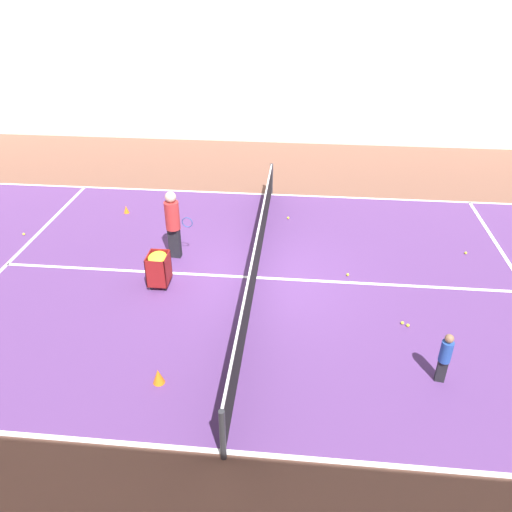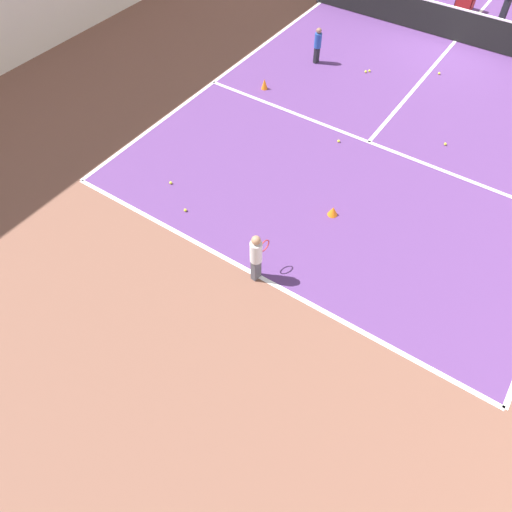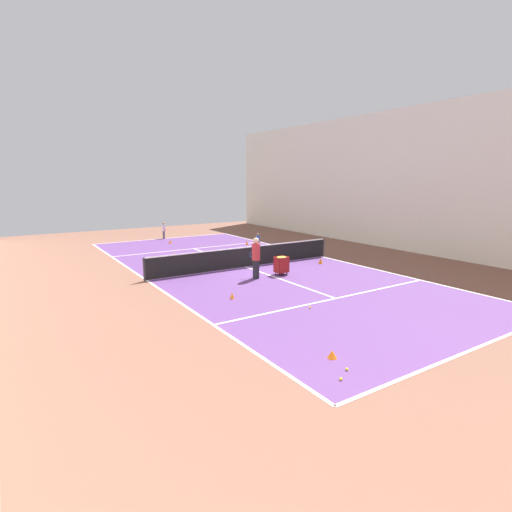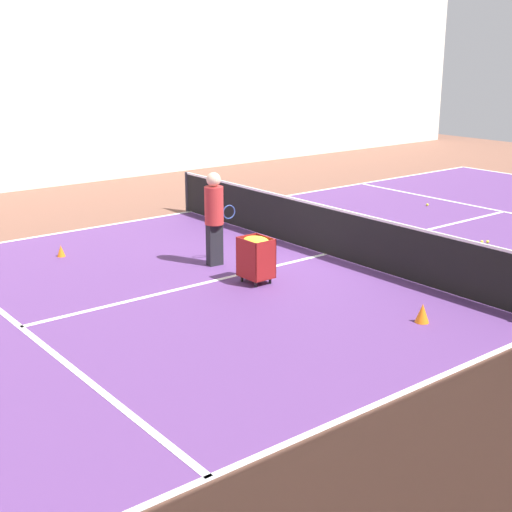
{
  "view_description": "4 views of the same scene",
  "coord_description": "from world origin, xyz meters",
  "px_view_note": "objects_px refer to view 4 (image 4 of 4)",
  "views": [
    {
      "loc": [
        -10.15,
        -1.0,
        6.68
      ],
      "look_at": [
        0.0,
        0.0,
        0.62
      ],
      "focal_mm": 35.0,
      "sensor_mm": 36.0,
      "label": 1
    },
    {
      "loc": [
        3.49,
        -16.71,
        8.03
      ],
      "look_at": [
        0.05,
        -11.65,
        0.67
      ],
      "focal_mm": 35.0,
      "sensor_mm": 36.0,
      "label": 2
    },
    {
      "loc": [
        10.15,
        16.71,
        4.35
      ],
      "look_at": [
        0.81,
        2.19,
        1.01
      ],
      "focal_mm": 28.0,
      "sensor_mm": 36.0,
      "label": 3
    },
    {
      "loc": [
        -10.15,
        9.84,
        4.1
      ],
      "look_at": [
        -0.55,
        2.24,
        0.5
      ],
      "focal_mm": 50.0,
      "sensor_mm": 36.0,
      "label": 4
    }
  ],
  "objects_px": {
    "coach_at_net": "(214,213)",
    "training_cone_1": "(61,251)",
    "ball_cart": "(256,251)",
    "tennis_net": "(325,229)"
  },
  "relations": [
    {
      "from": "coach_at_net",
      "to": "training_cone_1",
      "type": "height_order",
      "value": "coach_at_net"
    },
    {
      "from": "coach_at_net",
      "to": "ball_cart",
      "type": "relative_size",
      "value": 2.13
    },
    {
      "from": "tennis_net",
      "to": "coach_at_net",
      "type": "relative_size",
      "value": 5.68
    },
    {
      "from": "coach_at_net",
      "to": "training_cone_1",
      "type": "bearing_deg",
      "value": 136.55
    },
    {
      "from": "coach_at_net",
      "to": "training_cone_1",
      "type": "relative_size",
      "value": 7.82
    },
    {
      "from": "tennis_net",
      "to": "ball_cart",
      "type": "xyz_separation_m",
      "value": [
        -0.55,
        2.24,
        0.06
      ]
    },
    {
      "from": "training_cone_1",
      "to": "coach_at_net",
      "type": "bearing_deg",
      "value": -138.61
    },
    {
      "from": "tennis_net",
      "to": "ball_cart",
      "type": "relative_size",
      "value": 12.13
    },
    {
      "from": "tennis_net",
      "to": "ball_cart",
      "type": "height_order",
      "value": "tennis_net"
    },
    {
      "from": "tennis_net",
      "to": "coach_at_net",
      "type": "xyz_separation_m",
      "value": [
        0.81,
        2.18,
        0.51
      ]
    }
  ]
}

